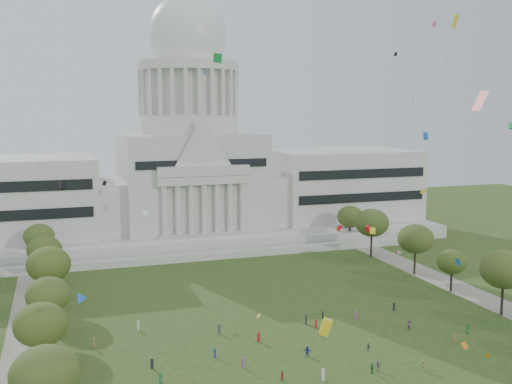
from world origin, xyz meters
TOP-DOWN VIEW (x-y plane):
  - ground at (0.00, 0.00)m, footprint 400.00×400.00m
  - capitol at (0.00, 113.59)m, footprint 160.00×64.50m
  - path_left at (-48.00, 30.00)m, footprint 8.00×160.00m
  - path_right at (48.00, 30.00)m, footprint 8.00×160.00m
  - row_tree_l_1 at (-44.07, -2.96)m, footprint 8.86×8.86m
  - row_tree_l_2 at (-45.04, 17.30)m, footprint 8.42×8.42m
  - row_tree_r_2 at (44.17, 17.44)m, footprint 9.55×9.55m
  - row_tree_l_3 at (-44.09, 33.92)m, footprint 8.12×8.12m
  - row_tree_r_3 at (44.40, 34.48)m, footprint 7.01×7.01m
  - row_tree_l_4 at (-44.08, 52.42)m, footprint 9.29×9.29m
  - row_tree_r_4 at (44.76, 50.04)m, footprint 9.19×9.19m
  - row_tree_l_5 at (-45.22, 71.01)m, footprint 8.33×8.33m
  - row_tree_r_5 at (43.49, 70.19)m, footprint 9.82×9.82m
  - row_tree_l_6 at (-46.87, 89.14)m, footprint 8.19×8.19m
  - row_tree_r_6 at (45.96, 88.13)m, footprint 8.42×8.42m
  - person_0 at (31.15, 11.32)m, footprint 0.92×1.05m
  - person_2 at (21.61, 16.32)m, footprint 1.04×0.78m
  - person_3 at (6.46, 2.06)m, footprint 1.15×1.25m
  - person_4 at (5.05, 1.50)m, footprint 0.62×1.05m
  - person_5 at (-2.07, 11.08)m, footprint 1.69×1.31m
  - person_8 at (-9.61, 3.66)m, footprint 0.80×0.55m
  - person_9 at (13.40, -0.32)m, footprint 0.94×1.31m
  - person_10 at (9.05, 9.83)m, footprint 0.71×0.92m
  - distant_crowd at (-12.17, 15.13)m, footprint 67.27×40.70m
  - kite_swarm at (-0.56, 8.17)m, footprint 83.45×92.56m

SIDE VIEW (x-z plane):
  - ground at x=0.00m, z-range 0.00..0.00m
  - path_left at x=-48.00m, z-range 0.00..0.04m
  - path_right at x=48.00m, z-range 0.00..0.04m
  - person_10 at x=9.05m, z-range 0.00..1.39m
  - person_8 at x=-9.61m, z-range 0.00..1.55m
  - person_5 at x=-2.07m, z-range 0.00..1.71m
  - person_4 at x=5.05m, z-range 0.00..1.74m
  - person_3 at x=6.46m, z-range 0.00..1.75m
  - distant_crowd at x=-12.17m, z-range -0.10..1.85m
  - person_0 at x=31.15m, z-range 0.00..1.81m
  - person_9 at x=13.40m, z-range 0.00..1.83m
  - person_2 at x=21.61m, z-range 0.00..1.91m
  - row_tree_r_3 at x=44.40m, z-range 2.09..12.07m
  - row_tree_l_3 at x=-44.09m, z-range 2.43..13.98m
  - row_tree_l_6 at x=-46.87m, z-range 2.45..14.09m
  - row_tree_l_5 at x=-45.22m, z-range 2.49..14.34m
  - row_tree_r_6 at x=45.96m, z-range 2.52..14.49m
  - row_tree_l_2 at x=-45.04m, z-range 2.52..14.49m
  - row_tree_l_1 at x=-44.07m, z-range 2.65..15.25m
  - row_tree_r_4 at x=44.76m, z-range 2.76..15.82m
  - row_tree_l_4 at x=-44.08m, z-range 2.79..16.00m
  - row_tree_r_2 at x=44.17m, z-range 2.87..16.45m
  - row_tree_r_5 at x=43.49m, z-range 2.95..16.91m
  - capitol at x=0.00m, z-range -23.35..67.95m
  - kite_swarm at x=-0.56m, z-range -6.42..59.39m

